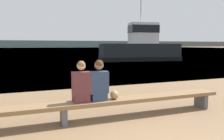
# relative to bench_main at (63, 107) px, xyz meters

# --- Properties ---
(water_surface) EXTENTS (240.00, 240.00, 0.00)m
(water_surface) POSITION_rel_bench_main_xyz_m (0.99, 123.96, -0.40)
(water_surface) COLOR teal
(water_surface) RESTS_ON ground
(far_shoreline) EXTENTS (600.00, 12.00, 5.47)m
(far_shoreline) POSITION_rel_bench_main_xyz_m (0.99, 192.08, 2.33)
(far_shoreline) COLOR #4C4C42
(far_shoreline) RESTS_ON ground
(bench_main) EXTENTS (8.46, 0.50, 0.48)m
(bench_main) POSITION_rel_bench_main_xyz_m (0.00, 0.00, 0.00)
(bench_main) COLOR brown
(bench_main) RESTS_ON ground
(person_left) EXTENTS (0.42, 0.36, 0.96)m
(person_left) POSITION_rel_bench_main_xyz_m (0.42, -0.00, 0.49)
(person_left) COLOR #56282D
(person_left) RESTS_ON bench_main
(person_right) EXTENTS (0.42, 0.36, 0.97)m
(person_right) POSITION_rel_bench_main_xyz_m (0.84, -0.00, 0.51)
(person_right) COLOR navy
(person_right) RESTS_ON bench_main
(shopping_bag) EXTENTS (0.20, 0.23, 0.22)m
(shopping_bag) POSITION_rel_bench_main_xyz_m (1.23, -0.01, 0.19)
(shopping_bag) COLOR #9E754C
(shopping_bag) RESTS_ON bench_main
(tugboat_red) EXTENTS (9.48, 4.54, 6.82)m
(tugboat_red) POSITION_rel_bench_main_xyz_m (11.23, 17.67, 0.95)
(tugboat_red) COLOR black
(tugboat_red) RESTS_ON water_surface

